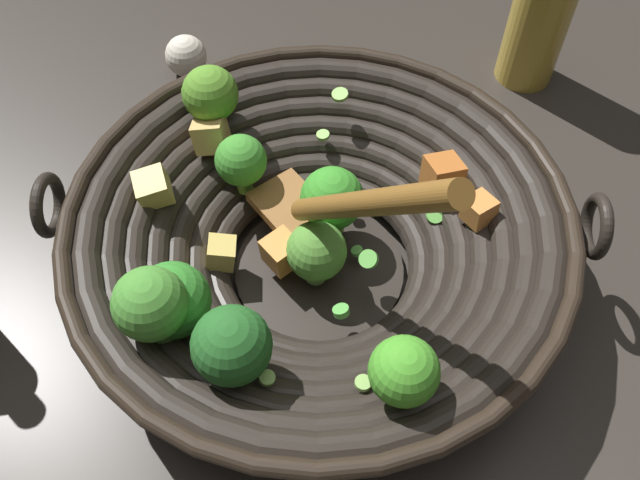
% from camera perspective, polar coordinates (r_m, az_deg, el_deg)
% --- Properties ---
extents(ground_plane, '(4.00, 4.00, 0.00)m').
position_cam_1_polar(ground_plane, '(0.60, -0.07, -2.91)').
color(ground_plane, '#332D28').
extents(wok, '(0.42, 0.42, 0.25)m').
position_cam_1_polar(wok, '(0.55, -0.40, 0.33)').
color(wok, black).
rests_on(wok, ground).
extents(garlic_bulb, '(0.05, 0.05, 0.05)m').
position_cam_1_polar(garlic_bulb, '(0.78, -11.36, 15.15)').
color(garlic_bulb, silver).
rests_on(garlic_bulb, ground).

